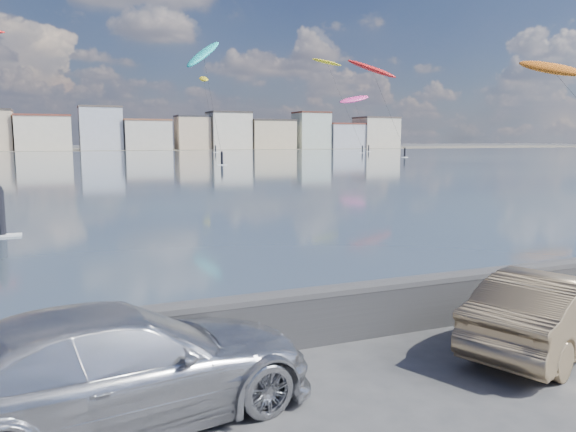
# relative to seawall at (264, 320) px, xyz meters

# --- Properties ---
(ground) EXTENTS (700.00, 700.00, 0.00)m
(ground) POSITION_rel_seawall_xyz_m (0.00, -2.70, -0.58)
(ground) COLOR #333335
(ground) RESTS_ON ground
(bay_water) EXTENTS (500.00, 177.00, 0.00)m
(bay_water) POSITION_rel_seawall_xyz_m (0.00, 88.80, -0.58)
(bay_water) COLOR #34415B
(bay_water) RESTS_ON ground
(far_shore_strip) EXTENTS (500.00, 60.00, 0.00)m
(far_shore_strip) POSITION_rel_seawall_xyz_m (0.00, 197.30, -0.57)
(far_shore_strip) COLOR #4C473D
(far_shore_strip) RESTS_ON ground
(seawall) EXTENTS (400.00, 0.36, 1.08)m
(seawall) POSITION_rel_seawall_xyz_m (0.00, 0.00, 0.00)
(seawall) COLOR #28282B
(seawall) RESTS_ON ground
(far_buildings) EXTENTS (240.79, 13.26, 14.60)m
(far_buildings) POSITION_rel_seawall_xyz_m (1.31, 183.30, 5.44)
(far_buildings) COLOR #B7C6BC
(far_buildings) RESTS_ON ground
(car_silver) EXTENTS (5.74, 3.19, 1.57)m
(car_silver) POSITION_rel_seawall_xyz_m (-2.63, -1.63, 0.21)
(car_silver) COLOR #B8B9BF
(car_silver) RESTS_ON ground
(car_champagne) EXTENTS (4.55, 3.00, 1.42)m
(car_champagne) POSITION_rel_seawall_xyz_m (4.77, -1.82, 0.13)
(car_champagne) COLOR tan
(car_champagne) RESTS_ON ground
(kitesurfer_0) EXTENTS (2.91, 13.31, 21.73)m
(kitesurfer_0) POSITION_rel_seawall_xyz_m (36.38, 147.85, 19.23)
(kitesurfer_0) COLOR yellow
(kitesurfer_0) RESTS_ON ground
(kitesurfer_1) EXTENTS (10.01, 12.24, 20.44)m
(kitesurfer_1) POSITION_rel_seawall_xyz_m (57.90, 93.53, 17.21)
(kitesurfer_1) COLOR red
(kitesurfer_1) RESTS_ON ground
(kitesurfer_2) EXTENTS (11.02, 11.72, 17.41)m
(kitesurfer_2) POSITION_rel_seawall_xyz_m (80.07, 140.38, 14.58)
(kitesurfer_2) COLOR #E5338C
(kitesurfer_2) RESTS_ON ground
(kitesurfer_4) EXTENTS (8.53, 17.86, 26.01)m
(kitesurfer_4) POSITION_rel_seawall_xyz_m (67.64, 133.61, 23.61)
(kitesurfer_4) COLOR yellow
(kitesurfer_4) RESTS_ON ground
(kitesurfer_5) EXTENTS (7.96, 10.42, 18.95)m
(kitesurfer_5) POSITION_rel_seawall_xyz_m (17.82, 74.36, 15.29)
(kitesurfer_5) COLOR #19BFBF
(kitesurfer_5) RESTS_ON ground
(kitesurfer_7) EXTENTS (6.41, 16.20, 16.23)m
(kitesurfer_7) POSITION_rel_seawall_xyz_m (64.23, 53.60, 13.16)
(kitesurfer_7) COLOR orange
(kitesurfer_7) RESTS_ON ground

